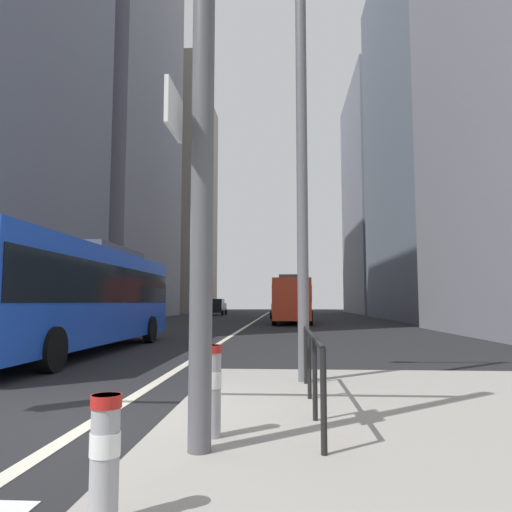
% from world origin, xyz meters
% --- Properties ---
extents(ground_plane, '(160.00, 160.00, 0.00)m').
position_xyz_m(ground_plane, '(0.00, 20.00, 0.00)').
color(ground_plane, black).
extents(lane_centre_line, '(0.20, 80.00, 0.01)m').
position_xyz_m(lane_centre_line, '(0.00, 30.00, 0.01)').
color(lane_centre_line, beige).
rests_on(lane_centre_line, ground).
extents(office_tower_left_mid, '(11.40, 20.94, 46.18)m').
position_xyz_m(office_tower_left_mid, '(-16.00, 41.58, 23.09)').
color(office_tower_left_mid, gray).
rests_on(office_tower_left_mid, ground).
extents(office_tower_left_far, '(11.79, 25.73, 36.66)m').
position_xyz_m(office_tower_left_far, '(-16.00, 69.83, 18.33)').
color(office_tower_left_far, gray).
rests_on(office_tower_left_far, ground).
extents(office_tower_right_mid, '(11.04, 21.27, 34.44)m').
position_xyz_m(office_tower_right_mid, '(17.00, 37.14, 17.22)').
color(office_tower_right_mid, slate).
rests_on(office_tower_right_mid, ground).
extents(office_tower_right_far, '(10.14, 20.75, 32.58)m').
position_xyz_m(office_tower_right_far, '(17.00, 62.61, 16.29)').
color(office_tower_right_far, slate).
rests_on(office_tower_right_far, ground).
extents(city_bus_blue_oncoming, '(2.72, 12.17, 3.40)m').
position_xyz_m(city_bus_blue_oncoming, '(-3.85, 8.14, 1.84)').
color(city_bus_blue_oncoming, blue).
rests_on(city_bus_blue_oncoming, ground).
extents(city_bus_red_receding, '(2.92, 10.64, 3.40)m').
position_xyz_m(city_bus_red_receding, '(3.04, 29.68, 1.83)').
color(city_bus_red_receding, red).
rests_on(city_bus_red_receding, ground).
extents(car_oncoming_mid, '(2.07, 4.61, 1.94)m').
position_xyz_m(car_oncoming_mid, '(-5.73, 51.75, 0.99)').
color(car_oncoming_mid, black).
rests_on(car_oncoming_mid, ground).
extents(car_receding_near, '(2.17, 4.27, 1.94)m').
position_xyz_m(car_receding_near, '(2.05, 39.94, 0.99)').
color(car_receding_near, '#B2A899').
rests_on(car_receding_near, ground).
extents(car_receding_far, '(2.05, 4.07, 1.94)m').
position_xyz_m(car_receding_far, '(3.55, 53.08, 0.99)').
color(car_receding_far, '#232838').
rests_on(car_receding_far, ground).
extents(traffic_signal_gantry, '(5.95, 0.65, 6.00)m').
position_xyz_m(traffic_signal_gantry, '(-0.32, -1.59, 4.10)').
color(traffic_signal_gantry, '#515156').
rests_on(traffic_signal_gantry, median_island).
extents(street_lamp_post, '(5.50, 0.32, 8.00)m').
position_xyz_m(street_lamp_post, '(2.78, 2.47, 5.28)').
color(street_lamp_post, '#56565B').
rests_on(street_lamp_post, median_island).
extents(bollard_left, '(0.20, 0.20, 0.80)m').
position_xyz_m(bollard_left, '(1.32, -3.09, 0.59)').
color(bollard_left, '#99999E').
rests_on(bollard_left, median_island).
extents(bollard_right, '(0.20, 0.20, 0.93)m').
position_xyz_m(bollard_right, '(1.70, -1.09, 0.67)').
color(bollard_right, '#99999E').
rests_on(bollard_right, median_island).
extents(pedestrian_railing, '(0.06, 3.91, 0.98)m').
position_xyz_m(pedestrian_railing, '(2.80, 0.32, 0.86)').
color(pedestrian_railing, black).
rests_on(pedestrian_railing, median_island).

